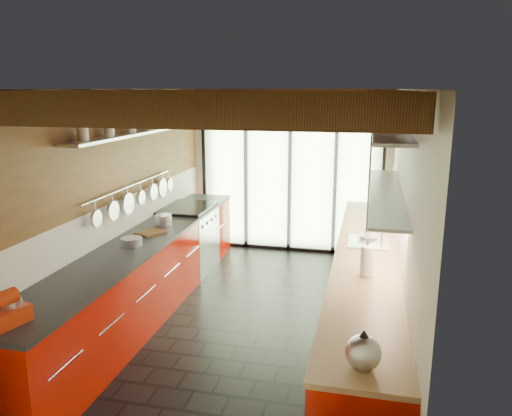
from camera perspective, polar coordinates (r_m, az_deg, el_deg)
name	(u,v)px	position (r m, az deg, el deg)	size (l,w,h in m)	color
ground	(250,322)	(5.87, -0.68, -12.88)	(5.50, 5.50, 0.00)	black
room_shell	(250,180)	(5.34, -0.73, 3.22)	(5.50, 5.50, 5.50)	silver
ceiling_beams	(258,102)	(5.63, 0.18, 12.02)	(3.14, 5.06, 4.90)	#593316
glass_door	(290,150)	(7.96, 3.92, 6.63)	(2.95, 0.10, 2.90)	#C6EAAD
left_counter	(145,275)	(6.09, -12.54, -7.48)	(0.68, 5.00, 0.92)	#B31102
range_stove	(189,239)	(7.34, -7.71, -3.54)	(0.66, 0.90, 0.97)	silver
right_counter	(365,294)	(5.54, 12.40, -9.63)	(0.68, 5.00, 0.92)	#B31102
sink_assembly	(370,239)	(5.75, 12.86, -3.50)	(0.45, 0.52, 0.43)	silver
upper_cabinets_right	(388,162)	(5.46, 14.83, 5.09)	(0.34, 3.00, 3.00)	silver
left_wall_fixtures	(135,160)	(6.10, -13.67, 5.37)	(0.28, 2.60, 0.96)	silver
stand_mixer	(8,311)	(4.13, -26.49, -10.48)	(0.25, 0.34, 0.27)	red
pot_large	(163,220)	(6.42, -10.54, -1.33)	(0.21, 0.21, 0.13)	silver
pot_small	(131,242)	(5.67, -14.05, -3.75)	(0.23, 0.23, 0.09)	silver
cutting_board	(150,232)	(6.09, -11.99, -2.74)	(0.23, 0.32, 0.03)	brown
kettle	(363,350)	(3.26, 12.16, -15.63)	(0.25, 0.29, 0.26)	silver
paper_towel	(367,261)	(4.71, 12.59, -5.98)	(0.13, 0.13, 0.34)	white
soap_bottle	(368,232)	(5.85, 12.72, -2.73)	(0.08, 0.08, 0.17)	silver
bowl	(368,237)	(5.88, 12.69, -3.26)	(0.21, 0.21, 0.05)	silver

